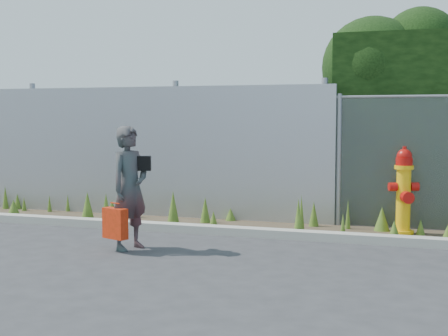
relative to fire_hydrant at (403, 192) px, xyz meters
name	(u,v)px	position (x,y,z in m)	size (l,w,h in m)	color
ground	(212,265)	(-2.03, -2.56, -0.62)	(80.00, 80.00, 0.00)	#323234
curb	(253,232)	(-2.03, -0.76, -0.56)	(16.00, 0.22, 0.12)	#A3A093
weed_strip	(281,221)	(-1.76, -0.12, -0.49)	(16.00, 1.26, 0.54)	#413425
corrugated_fence	(92,151)	(-5.28, 0.45, 0.48)	(8.50, 0.21, 2.30)	#A7A8AE
fire_hydrant	(403,192)	(0.00, 0.00, 0.00)	(0.43, 0.38, 1.28)	yellow
woman	(130,188)	(-3.31, -2.06, 0.17)	(0.58, 0.38, 1.58)	#0E5E5B
red_tote_bag	(115,223)	(-3.40, -2.29, -0.25)	(0.35, 0.13, 0.46)	#A02509
black_shoulder_bag	(141,163)	(-3.20, -1.95, 0.48)	(0.25, 0.10, 0.19)	black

